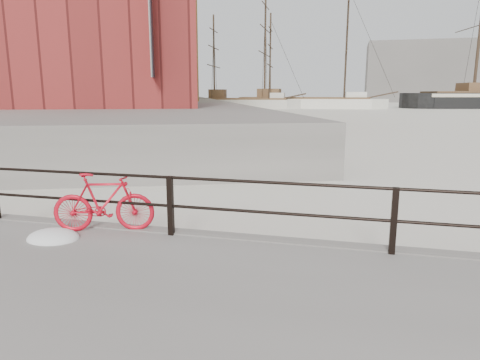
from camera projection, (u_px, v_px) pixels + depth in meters
The scene contains 13 objects.
ground at pixel (389, 272), 6.53m from camera, with size 400.00×400.00×0.00m, color white.
far_quay at pixel (145, 102), 84.37m from camera, with size 24.00×150.00×1.80m, color gray.
guardrail at pixel (394, 221), 6.22m from camera, with size 28.00×0.10×1.00m, color black, non-canonical shape.
bicycle at pixel (104, 202), 7.25m from camera, with size 1.69×0.25×1.02m, color red.
schooner_mid at pixel (303, 108), 78.07m from camera, with size 31.58×13.36×22.47m, color silver, non-canonical shape.
schooner_left at pixel (242, 108), 76.69m from camera, with size 21.99×10.00×16.94m, color beige, non-canonical shape.
workboat_near at pixel (138, 119), 44.71m from camera, with size 11.40×3.80×7.00m, color black, non-canonical shape.
workboat_far at pixel (102, 114), 56.58m from camera, with size 11.91×4.12×7.00m, color black, non-canonical shape.
apartment_mustard at pixel (100, 4), 49.67m from camera, with size 22.00×15.00×22.20m, color gold.
apartment_cream at pixel (125, 35), 72.10m from camera, with size 20.00×15.00×21.20m, color beige.
apartment_grey at pixel (137, 43), 93.26m from camera, with size 22.00×15.00×23.20m, color #AAAAA4.
apartment_brick at pixel (146, 57), 115.79m from camera, with size 24.00×15.00×21.20m, color maroon.
industrial_west at pixel (420, 73), 132.93m from camera, with size 32.00×18.00×18.00m, color gray.
Camera 1 is at (-0.71, -6.50, 2.68)m, focal length 32.00 mm.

